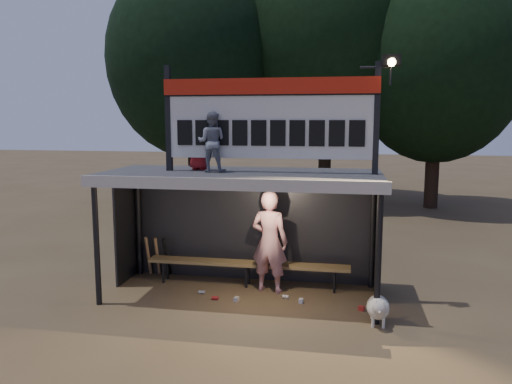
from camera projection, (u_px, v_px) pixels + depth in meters
ground at (242, 295)px, 9.32m from camera, size 80.00×80.00×0.00m
player at (269, 242)px, 9.40m from camera, size 0.79×0.59×1.95m
child_a at (212, 142)px, 8.89m from camera, size 0.53×0.41×1.07m
child_b at (199, 145)px, 9.26m from camera, size 0.53×0.42×0.94m
dugout_shelter at (244, 196)px, 9.29m from camera, size 5.10×2.08×2.32m
scoreboard_assembly at (272, 116)px, 8.74m from camera, size 4.10×0.27×1.99m
bench at (247, 264)px, 9.79m from camera, size 4.00×0.35×0.48m
tree_left at (193, 60)px, 18.97m from camera, size 6.46×6.46×9.27m
tree_mid at (327, 44)px, 19.46m from camera, size 7.22×7.22×10.36m
tree_right at (437, 65)px, 17.91m from camera, size 6.08×6.08×8.72m
dog at (378, 308)px, 7.96m from camera, size 0.36×0.81×0.49m
bats at (157, 256)px, 10.41m from camera, size 0.48×0.33×0.84m
litter at (267, 299)px, 9.01m from camera, size 3.06×0.44×0.08m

